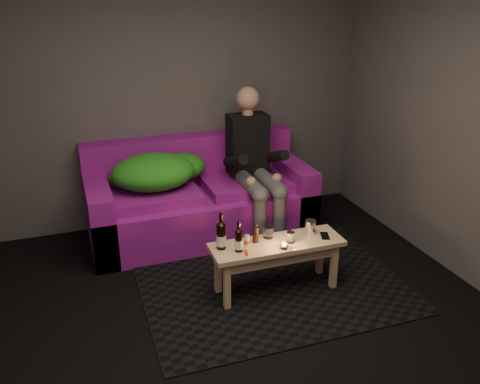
% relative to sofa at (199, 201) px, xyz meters
% --- Properties ---
extents(floor, '(4.50, 4.50, 0.00)m').
position_rel_sofa_xyz_m(floor, '(-0.11, -1.82, -0.34)').
color(floor, black).
rests_on(floor, ground).
extents(room, '(4.50, 4.50, 4.50)m').
position_rel_sofa_xyz_m(room, '(-0.11, -1.35, 1.30)').
color(room, silver).
rests_on(room, ground).
extents(rug, '(2.19, 1.61, 0.01)m').
position_rel_sofa_xyz_m(rug, '(0.30, -1.23, -0.33)').
color(rug, black).
rests_on(rug, floor).
extents(sofa, '(2.18, 0.98, 0.94)m').
position_rel_sofa_xyz_m(sofa, '(0.00, 0.00, 0.00)').
color(sofa, '#811183').
rests_on(sofa, floor).
extents(green_blanket, '(0.96, 0.65, 0.33)m').
position_rel_sofa_xyz_m(green_blanket, '(-0.40, -0.01, 0.37)').
color(green_blanket, '#198B1E').
rests_on(green_blanket, sofa).
extents(person, '(0.39, 0.90, 1.46)m').
position_rel_sofa_xyz_m(person, '(0.52, -0.18, 0.41)').
color(person, black).
rests_on(person, sofa).
extents(coffee_table, '(1.09, 0.36, 0.44)m').
position_rel_sofa_xyz_m(coffee_table, '(0.30, -1.28, 0.02)').
color(coffee_table, tan).
rests_on(coffee_table, rug).
extents(beer_bottle_a, '(0.08, 0.08, 0.30)m').
position_rel_sofa_xyz_m(beer_bottle_a, '(-0.15, -1.22, 0.22)').
color(beer_bottle_a, black).
rests_on(beer_bottle_a, coffee_table).
extents(beer_bottle_b, '(0.06, 0.06, 0.25)m').
position_rel_sofa_xyz_m(beer_bottle_b, '(-0.04, -1.31, 0.20)').
color(beer_bottle_b, black).
rests_on(beer_bottle_b, coffee_table).
extents(salt_shaker, '(0.05, 0.05, 0.08)m').
position_rel_sofa_xyz_m(salt_shaker, '(0.06, -1.23, 0.15)').
color(salt_shaker, silver).
rests_on(salt_shaker, coffee_table).
extents(pepper_mill, '(0.06, 0.06, 0.13)m').
position_rel_sofa_xyz_m(pepper_mill, '(0.14, -1.21, 0.17)').
color(pepper_mill, black).
rests_on(pepper_mill, coffee_table).
extents(tumbler_back, '(0.09, 0.09, 0.10)m').
position_rel_sofa_xyz_m(tumbler_back, '(0.26, -1.18, 0.15)').
color(tumbler_back, white).
rests_on(tumbler_back, coffee_table).
extents(tealight, '(0.06, 0.06, 0.05)m').
position_rel_sofa_xyz_m(tealight, '(0.31, -1.39, 0.13)').
color(tealight, white).
rests_on(tealight, coffee_table).
extents(tumbler_front, '(0.09, 0.09, 0.09)m').
position_rel_sofa_xyz_m(tumbler_front, '(0.40, -1.31, 0.15)').
color(tumbler_front, white).
rests_on(tumbler_front, coffee_table).
extents(steel_cup, '(0.09, 0.09, 0.12)m').
position_rel_sofa_xyz_m(steel_cup, '(0.62, -1.23, 0.17)').
color(steel_cup, silver).
rests_on(steel_cup, coffee_table).
extents(smartphone, '(0.10, 0.14, 0.01)m').
position_rel_sofa_xyz_m(smartphone, '(0.71, -1.31, 0.11)').
color(smartphone, black).
rests_on(smartphone, coffee_table).
extents(red_lighter, '(0.04, 0.08, 0.01)m').
position_rel_sofa_xyz_m(red_lighter, '(0.00, -1.37, 0.11)').
color(red_lighter, red).
rests_on(red_lighter, coffee_table).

